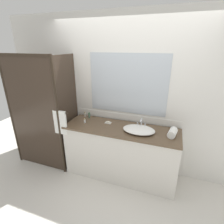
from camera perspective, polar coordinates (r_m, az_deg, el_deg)
The scene contains 11 objects.
ground_plane at distance 3.21m, azimuth 2.68°, elevation -19.80°, with size 8.00×8.00×0.00m, color silver.
wall_back_with_mirror at distance 2.87m, azimuth 5.16°, elevation 4.89°, with size 4.40×0.06×2.60m.
vanity_cabinet at distance 2.94m, azimuth 2.89°, elevation -13.08°, with size 1.80×0.58×0.90m.
shower_enclosure at distance 3.09m, azimuth -21.25°, elevation -0.80°, with size 1.20×0.59×2.00m.
sink_basin at distance 2.61m, azimuth 8.89°, elevation -5.79°, with size 0.48×0.33×0.07m, color white.
faucet at distance 2.76m, azimuth 9.64°, elevation -3.92°, with size 0.17×0.15×0.15m.
soap_dish at distance 2.86m, azimuth -1.30°, elevation -3.43°, with size 0.10×0.07×0.04m.
amenity_bottle_lotion at distance 3.07m, azimuth -7.54°, elevation -1.12°, with size 0.03×0.03×0.10m.
amenity_bottle_shampoo at distance 3.13m, azimuth -8.95°, elevation -0.81°, with size 0.03×0.03×0.09m.
amenity_bottle_conditioner at distance 2.90m, azimuth -9.01°, elevation -2.87°, with size 0.03×0.03×0.08m.
rolled_towel_near_edge at distance 2.59m, azimuth 19.40°, elevation -6.53°, with size 0.11×0.11×0.20m, color white.
Camera 1 is at (0.68, -2.32, 2.12)m, focal length 27.59 mm.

